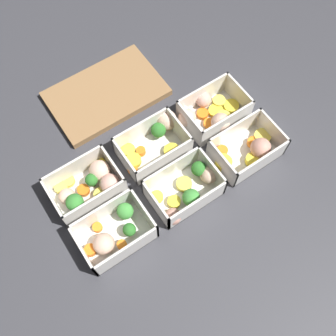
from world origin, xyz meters
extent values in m
plane|color=#38383D|center=(0.00, 0.00, 0.00)|extent=(4.00, 4.00, 0.00)
cube|color=silver|center=(-0.18, -0.06, 0.00)|extent=(0.15, 0.10, 0.00)
cube|color=silver|center=(-0.18, -0.11, 0.03)|extent=(0.15, 0.01, 0.07)
cube|color=silver|center=(-0.18, -0.01, 0.03)|extent=(0.15, 0.01, 0.07)
cube|color=silver|center=(-0.25, -0.06, 0.03)|extent=(0.01, 0.10, 0.07)
cube|color=silver|center=(-0.10, -0.06, 0.03)|extent=(0.01, 0.10, 0.07)
cylinder|color=orange|center=(-0.20, -0.03, 0.01)|extent=(0.02, 0.02, 0.01)
cylinder|color=#519448|center=(-0.13, -0.03, 0.01)|extent=(0.01, 0.01, 0.01)
sphere|color=#42933D|center=(-0.13, -0.03, 0.03)|extent=(0.04, 0.04, 0.04)
cylinder|color=orange|center=(-0.18, -0.09, 0.01)|extent=(0.03, 0.03, 0.01)
sphere|color=beige|center=(-0.21, -0.07, 0.03)|extent=(0.06, 0.06, 0.05)
cylinder|color=#407A37|center=(-0.15, -0.07, 0.01)|extent=(0.01, 0.01, 0.01)
sphere|color=#2D7228|center=(-0.15, -0.07, 0.03)|extent=(0.03, 0.03, 0.03)
cylinder|color=orange|center=(-0.24, -0.06, 0.01)|extent=(0.04, 0.04, 0.02)
cube|color=silver|center=(0.00, -0.06, 0.00)|extent=(0.15, 0.10, 0.00)
cube|color=silver|center=(0.00, -0.11, 0.03)|extent=(0.15, 0.01, 0.07)
cube|color=silver|center=(0.00, -0.01, 0.03)|extent=(0.15, 0.01, 0.07)
cube|color=silver|center=(-0.07, -0.06, 0.03)|extent=(0.01, 0.10, 0.07)
cube|color=silver|center=(0.07, -0.06, 0.03)|extent=(0.01, 0.10, 0.07)
cylinder|color=#519448|center=(0.00, -0.09, 0.01)|extent=(0.01, 0.01, 0.01)
sphere|color=#42933D|center=(0.00, -0.09, 0.03)|extent=(0.04, 0.04, 0.04)
cylinder|color=yellow|center=(-0.03, -0.07, 0.01)|extent=(0.04, 0.04, 0.01)
cylinder|color=yellow|center=(-0.06, -0.04, 0.01)|extent=(0.04, 0.04, 0.01)
sphere|color=beige|center=(0.07, -0.07, 0.02)|extent=(0.06, 0.06, 0.04)
cylinder|color=#DBC647|center=(0.01, -0.05, 0.01)|extent=(0.04, 0.04, 0.01)
sphere|color=tan|center=(-0.06, -0.10, 0.02)|extent=(0.04, 0.04, 0.04)
cylinder|color=#407A37|center=(0.05, -0.04, 0.01)|extent=(0.01, 0.01, 0.02)
sphere|color=#2D7228|center=(0.05, -0.04, 0.03)|extent=(0.03, 0.03, 0.03)
cube|color=silver|center=(0.18, -0.06, 0.00)|extent=(0.15, 0.10, 0.00)
cube|color=silver|center=(0.18, -0.11, 0.03)|extent=(0.15, 0.01, 0.07)
cube|color=silver|center=(0.18, -0.01, 0.03)|extent=(0.15, 0.01, 0.07)
cube|color=silver|center=(0.10, -0.06, 0.03)|extent=(0.01, 0.10, 0.07)
cube|color=silver|center=(0.25, -0.06, 0.03)|extent=(0.01, 0.10, 0.07)
cylinder|color=orange|center=(0.13, -0.03, 0.01)|extent=(0.03, 0.03, 0.01)
cylinder|color=orange|center=(0.21, -0.05, 0.01)|extent=(0.03, 0.03, 0.01)
cylinder|color=yellow|center=(0.12, -0.06, 0.01)|extent=(0.04, 0.04, 0.02)
sphere|color=tan|center=(0.20, -0.08, 0.03)|extent=(0.06, 0.06, 0.05)
cylinder|color=yellow|center=(0.17, -0.09, 0.01)|extent=(0.04, 0.04, 0.02)
cylinder|color=#DBC647|center=(0.23, -0.05, 0.01)|extent=(0.06, 0.06, 0.02)
cube|color=silver|center=(-0.18, 0.06, 0.00)|extent=(0.15, 0.10, 0.00)
cube|color=silver|center=(-0.18, 0.01, 0.03)|extent=(0.15, 0.01, 0.07)
cube|color=silver|center=(-0.18, 0.11, 0.03)|extent=(0.15, 0.01, 0.07)
cube|color=silver|center=(-0.25, 0.06, 0.03)|extent=(0.01, 0.10, 0.07)
cube|color=silver|center=(-0.10, 0.06, 0.03)|extent=(0.01, 0.10, 0.07)
cylinder|color=#49883F|center=(-0.21, 0.04, 0.01)|extent=(0.01, 0.01, 0.02)
sphere|color=#388433|center=(-0.21, 0.04, 0.04)|extent=(0.04, 0.04, 0.04)
sphere|color=#D19E8C|center=(-0.13, 0.04, 0.03)|extent=(0.06, 0.06, 0.05)
sphere|color=beige|center=(-0.22, 0.07, 0.02)|extent=(0.04, 0.04, 0.04)
cylinder|color=#DBC647|center=(-0.20, 0.10, 0.01)|extent=(0.04, 0.04, 0.01)
cylinder|color=yellow|center=(-0.12, 0.10, 0.01)|extent=(0.03, 0.03, 0.01)
cylinder|color=orange|center=(-0.18, 0.07, 0.01)|extent=(0.03, 0.03, 0.01)
cylinder|color=#DBC647|center=(-0.22, 0.10, 0.01)|extent=(0.04, 0.04, 0.01)
sphere|color=beige|center=(-0.13, 0.08, 0.03)|extent=(0.07, 0.07, 0.05)
cylinder|color=#DBC647|center=(-0.16, 0.03, 0.01)|extent=(0.04, 0.04, 0.02)
cylinder|color=#407A37|center=(-0.16, 0.07, 0.01)|extent=(0.01, 0.01, 0.02)
sphere|color=#2D7228|center=(-0.16, 0.07, 0.03)|extent=(0.03, 0.03, 0.03)
cube|color=silver|center=(0.00, 0.06, 0.00)|extent=(0.15, 0.10, 0.00)
cube|color=silver|center=(0.00, 0.01, 0.03)|extent=(0.15, 0.01, 0.07)
cube|color=silver|center=(0.00, 0.11, 0.03)|extent=(0.15, 0.01, 0.07)
cube|color=silver|center=(-0.07, 0.06, 0.03)|extent=(0.01, 0.10, 0.07)
cube|color=silver|center=(0.07, 0.06, 0.03)|extent=(0.01, 0.10, 0.07)
cylinder|color=#407A37|center=(0.03, 0.09, 0.01)|extent=(0.01, 0.01, 0.01)
sphere|color=#2D7228|center=(0.03, 0.09, 0.03)|extent=(0.04, 0.04, 0.04)
cylinder|color=yellow|center=(0.03, 0.04, 0.01)|extent=(0.05, 0.05, 0.01)
cylinder|color=orange|center=(-0.03, 0.08, 0.01)|extent=(0.03, 0.03, 0.01)
cylinder|color=yellow|center=(-0.05, 0.09, 0.01)|extent=(0.03, 0.03, 0.01)
cylinder|color=orange|center=(-0.07, 0.05, 0.01)|extent=(0.03, 0.03, 0.01)
sphere|color=beige|center=(0.07, 0.10, 0.03)|extent=(0.07, 0.07, 0.05)
cylinder|color=yellow|center=(-0.05, 0.06, 0.01)|extent=(0.05, 0.05, 0.02)
cube|color=silver|center=(0.18, 0.06, 0.00)|extent=(0.15, 0.10, 0.00)
cube|color=silver|center=(0.18, 0.01, 0.03)|extent=(0.15, 0.01, 0.07)
cube|color=silver|center=(0.18, 0.11, 0.03)|extent=(0.15, 0.01, 0.07)
cube|color=silver|center=(0.10, 0.06, 0.03)|extent=(0.01, 0.10, 0.07)
cube|color=silver|center=(0.25, 0.06, 0.03)|extent=(0.01, 0.10, 0.07)
cylinder|color=orange|center=(0.16, 0.08, 0.01)|extent=(0.04, 0.04, 0.01)
cylinder|color=yellow|center=(0.23, 0.06, 0.01)|extent=(0.05, 0.05, 0.01)
cylinder|color=orange|center=(0.15, 0.05, 0.01)|extent=(0.03, 0.03, 0.01)
cylinder|color=#DBC647|center=(0.19, 0.04, 0.01)|extent=(0.04, 0.04, 0.01)
cylinder|color=yellow|center=(0.19, 0.07, 0.01)|extent=(0.04, 0.04, 0.01)
sphere|color=beige|center=(0.11, 0.08, 0.03)|extent=(0.05, 0.05, 0.04)
sphere|color=beige|center=(0.17, 0.03, 0.03)|extent=(0.06, 0.06, 0.05)
cylinder|color=#DBC647|center=(0.21, 0.08, 0.01)|extent=(0.04, 0.04, 0.01)
sphere|color=#D19E8C|center=(0.18, 0.10, 0.02)|extent=(0.05, 0.05, 0.04)
cube|color=olive|center=(-0.01, 0.26, 0.01)|extent=(0.28, 0.18, 0.02)
camera|label=1|loc=(-0.21, -0.31, 0.82)|focal=42.00mm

